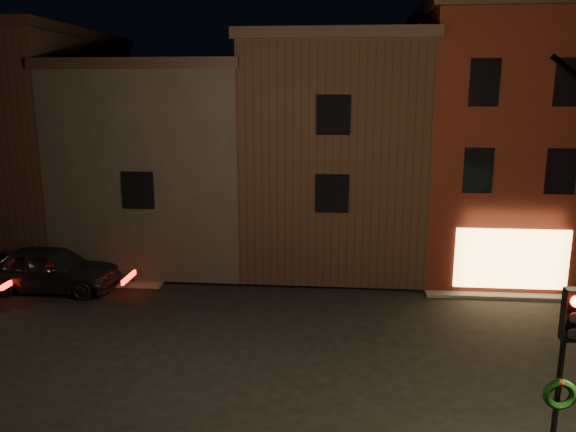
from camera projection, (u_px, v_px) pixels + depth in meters
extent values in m
plane|color=black|center=(274.00, 355.00, 15.97)|extent=(120.00, 120.00, 0.00)
cube|color=#2D2B28|center=(10.00, 204.00, 37.19)|extent=(30.00, 30.00, 0.12)
cube|color=#42120B|center=(490.00, 146.00, 23.38)|extent=(6.00, 8.00, 10.00)
cube|color=black|center=(501.00, 13.00, 22.25)|extent=(6.50, 8.50, 0.50)
cube|color=#FFC972|center=(511.00, 259.00, 20.24)|extent=(4.00, 0.12, 2.20)
cube|color=black|center=(334.00, 154.00, 25.04)|extent=(7.00, 10.00, 9.00)
cube|color=black|center=(336.00, 44.00, 24.03)|extent=(7.30, 10.30, 0.40)
cube|color=black|center=(176.00, 163.00, 25.80)|extent=(7.50, 10.00, 8.00)
cube|color=black|center=(172.00, 69.00, 24.89)|extent=(7.80, 10.30, 0.40)
cube|color=black|center=(24.00, 145.00, 26.29)|extent=(7.00, 10.00, 9.50)
cube|color=black|center=(13.00, 35.00, 25.22)|extent=(7.30, 10.30, 0.40)
cylinder|color=black|center=(557.00, 397.00, 9.76)|extent=(0.10, 0.10, 4.00)
cube|color=black|center=(571.00, 315.00, 9.24)|extent=(0.28, 0.22, 0.90)
cylinder|color=#FF0C07|center=(576.00, 301.00, 9.06)|extent=(0.18, 0.06, 0.18)
cylinder|color=black|center=(574.00, 318.00, 9.12)|extent=(0.18, 0.06, 0.18)
cylinder|color=black|center=(572.00, 334.00, 9.18)|extent=(0.18, 0.06, 0.18)
torus|color=#0C380F|center=(560.00, 394.00, 9.65)|extent=(0.58, 0.14, 0.58)
sphere|color=#990C0C|center=(562.00, 383.00, 9.58)|extent=(0.12, 0.12, 0.12)
imported|color=black|center=(51.00, 269.00, 20.96)|extent=(5.05, 2.12, 1.71)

